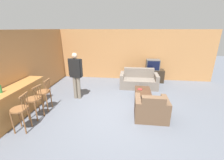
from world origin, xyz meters
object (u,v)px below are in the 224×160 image
(book_on_table, at_px, (140,89))
(couch_far, at_px, (139,81))
(person_by_window, at_px, (76,73))
(bar_chair_near, at_px, (20,111))
(armchair_near, at_px, (151,109))
(bottle, at_px, (0,88))
(tv, at_px, (153,65))
(bar_chair_mid, at_px, (34,101))
(tv_unit, at_px, (152,76))
(bar_chair_far, at_px, (44,94))
(coffee_table, at_px, (143,92))

(book_on_table, bearing_deg, couch_far, 89.68)
(person_by_window, bearing_deg, bar_chair_near, -110.38)
(couch_far, xyz_separation_m, book_on_table, (-0.01, -1.18, 0.06))
(armchair_near, xyz_separation_m, bottle, (-4.16, -0.74, 0.80))
(couch_far, distance_m, tv, 1.28)
(bar_chair_mid, distance_m, person_by_window, 1.75)
(bar_chair_near, xyz_separation_m, bottle, (-0.67, 0.25, 0.53))
(bottle, bearing_deg, bar_chair_mid, 27.89)
(couch_far, bearing_deg, book_on_table, -90.32)
(person_by_window, bearing_deg, bar_chair_mid, -117.54)
(tv_unit, height_order, bottle, bottle)
(bar_chair_mid, bearing_deg, bar_chair_near, -90.00)
(bar_chair_mid, xyz_separation_m, bottle, (-0.67, -0.36, 0.53))
(tv_unit, distance_m, bottle, 6.32)
(bar_chair_far, bearing_deg, tv_unit, 40.23)
(bar_chair_near, bearing_deg, book_on_table, 36.74)
(tv_unit, height_order, person_by_window, person_by_window)
(couch_far, xyz_separation_m, tv, (0.71, 0.88, 0.59))
(bar_chair_near, relative_size, book_on_table, 5.14)
(person_by_window, bearing_deg, coffee_table, 5.15)
(armchair_near, relative_size, book_on_table, 4.70)
(tv_unit, relative_size, bottle, 3.72)
(armchair_near, xyz_separation_m, tv, (0.46, 3.49, 0.59))
(coffee_table, relative_size, tv_unit, 0.83)
(book_on_table, xyz_separation_m, person_by_window, (-2.45, -0.31, 0.65))
(bar_chair_mid, height_order, bottle, bottle)
(bar_chair_far, height_order, coffee_table, bar_chair_far)
(bar_chair_near, bearing_deg, person_by_window, 69.62)
(bar_chair_mid, xyz_separation_m, armchair_near, (3.49, 0.38, -0.27))
(armchair_near, relative_size, person_by_window, 0.54)
(bar_chair_far, xyz_separation_m, bottle, (-0.67, -0.89, 0.53))
(bar_chair_far, height_order, tv, tv)
(coffee_table, distance_m, book_on_table, 0.15)
(bar_chair_mid, relative_size, couch_far, 0.62)
(armchair_near, distance_m, bottle, 4.30)
(armchair_near, relative_size, bottle, 3.12)
(book_on_table, bearing_deg, tv_unit, 70.86)
(bar_chair_far, distance_m, bottle, 1.24)
(bottle, bearing_deg, coffee_table, 27.45)
(bar_chair_near, xyz_separation_m, person_by_window, (0.78, 2.10, 0.45))
(bar_chair_near, distance_m, tv, 5.98)
(armchair_near, distance_m, coffee_table, 1.36)
(coffee_table, bearing_deg, armchair_near, -83.81)
(armchair_near, bearing_deg, tv_unit, 82.48)
(bar_chair_near, height_order, coffee_table, bar_chair_near)
(bar_chair_far, bearing_deg, couch_far, 37.15)
(bar_chair_near, distance_m, book_on_table, 4.04)
(bar_chair_mid, height_order, tv, tv)
(bar_chair_far, relative_size, coffee_table, 1.10)
(tv, height_order, person_by_window, person_by_window)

